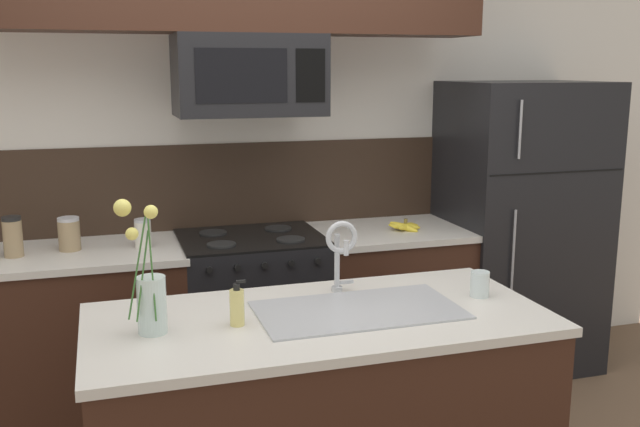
# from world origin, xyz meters

# --- Properties ---
(rear_partition) EXTENTS (5.20, 0.10, 2.60)m
(rear_partition) POSITION_xyz_m (0.30, 1.28, 1.30)
(rear_partition) COLOR silver
(rear_partition) RESTS_ON ground
(splash_band) EXTENTS (3.61, 0.01, 0.48)m
(splash_band) POSITION_xyz_m (0.00, 1.22, 1.15)
(splash_band) COLOR #332319
(splash_band) RESTS_ON rear_partition
(back_counter_left) EXTENTS (1.04, 0.65, 0.91)m
(back_counter_left) POSITION_xyz_m (-0.89, 0.90, 0.46)
(back_counter_left) COLOR #381E14
(back_counter_left) RESTS_ON ground
(back_counter_right) EXTENTS (0.86, 0.65, 0.91)m
(back_counter_right) POSITION_xyz_m (0.79, 0.90, 0.46)
(back_counter_right) COLOR #381E14
(back_counter_right) RESTS_ON ground
(stove_range) EXTENTS (0.76, 0.64, 0.93)m
(stove_range) POSITION_xyz_m (0.00, 0.90, 0.46)
(stove_range) COLOR black
(stove_range) RESTS_ON ground
(microwave) EXTENTS (0.74, 0.40, 0.41)m
(microwave) POSITION_xyz_m (0.00, 0.88, 1.77)
(microwave) COLOR black
(refrigerator) EXTENTS (0.88, 0.74, 1.73)m
(refrigerator) POSITION_xyz_m (1.64, 0.92, 0.86)
(refrigerator) COLOR black
(refrigerator) RESTS_ON ground
(storage_jar_medium) EXTENTS (0.09, 0.09, 0.20)m
(storage_jar_medium) POSITION_xyz_m (-1.17, 0.88, 1.01)
(storage_jar_medium) COLOR #997F5B
(storage_jar_medium) RESTS_ON back_counter_left
(storage_jar_short) EXTENTS (0.11, 0.11, 0.17)m
(storage_jar_short) POSITION_xyz_m (-0.92, 0.93, 0.99)
(storage_jar_short) COLOR #997F5B
(storage_jar_short) RESTS_ON back_counter_left
(storage_jar_squat) EXTENTS (0.08, 0.08, 0.15)m
(storage_jar_squat) POSITION_xyz_m (-0.56, 0.88, 0.98)
(storage_jar_squat) COLOR silver
(storage_jar_squat) RESTS_ON back_counter_left
(banana_bunch) EXTENTS (0.19, 0.16, 0.08)m
(banana_bunch) POSITION_xyz_m (0.87, 0.84, 0.93)
(banana_bunch) COLOR yellow
(banana_bunch) RESTS_ON back_counter_right
(kitchen_sink) EXTENTS (0.76, 0.42, 0.16)m
(kitchen_sink) POSITION_xyz_m (0.15, -0.35, 0.84)
(kitchen_sink) COLOR #ADAFB5
(kitchen_sink) RESTS_ON island_counter
(sink_faucet) EXTENTS (0.14, 0.14, 0.31)m
(sink_faucet) POSITION_xyz_m (0.15, -0.14, 1.11)
(sink_faucet) COLOR #B7BABF
(sink_faucet) RESTS_ON island_counter
(dish_soap_bottle) EXTENTS (0.06, 0.05, 0.16)m
(dish_soap_bottle) POSITION_xyz_m (-0.31, -0.36, 0.98)
(dish_soap_bottle) COLOR #DBCC75
(dish_soap_bottle) RESTS_ON island_counter
(drinking_glass) EXTENTS (0.08, 0.08, 0.10)m
(drinking_glass) POSITION_xyz_m (0.67, -0.33, 0.96)
(drinking_glass) COLOR silver
(drinking_glass) RESTS_ON island_counter
(flower_vase) EXTENTS (0.16, 0.14, 0.48)m
(flower_vase) POSITION_xyz_m (-0.61, -0.36, 1.04)
(flower_vase) COLOR silver
(flower_vase) RESTS_ON island_counter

